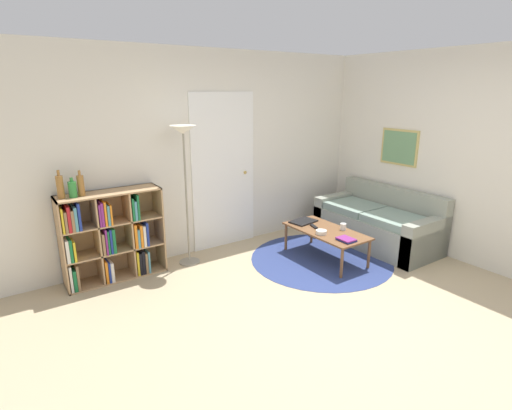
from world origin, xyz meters
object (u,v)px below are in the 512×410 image
object	(u,v)px
bottle_right	(81,185)
bowl	(321,232)
bottle_left	(60,187)
laptop	(303,221)
cup	(343,227)
coffee_table	(326,233)
floor_lamp	(184,148)
bookshelf	(110,237)
couch	(379,224)
bottle_middle	(73,189)

from	to	relation	value
bottle_right	bowl	bearing A→B (deg)	-22.59
bottle_left	laptop	bearing A→B (deg)	-11.54
cup	laptop	bearing A→B (deg)	112.93
laptop	bottle_right	size ratio (longest dim) A/B	1.36
coffee_table	floor_lamp	bearing A→B (deg)	149.73
bookshelf	floor_lamp	distance (m)	1.31
bookshelf	floor_lamp	size ratio (longest dim) A/B	0.65
bookshelf	bottle_right	world-z (taller)	bottle_right
couch	bottle_right	bearing A→B (deg)	164.81
couch	bottle_right	xyz separation A→B (m)	(-3.65, 0.99, 0.86)
bookshelf	couch	distance (m)	3.57
coffee_table	bottle_right	bearing A→B (deg)	159.96
coffee_table	bottle_left	bearing A→B (deg)	161.15
floor_lamp	cup	bearing A→B (deg)	-30.52
laptop	cup	distance (m)	0.56
laptop	bottle_middle	world-z (taller)	bottle_middle
bowl	bookshelf	bearing A→B (deg)	154.95
laptop	bottle_middle	xyz separation A→B (m)	(-2.70, 0.55, 0.71)
floor_lamp	bowl	distance (m)	1.94
bottle_right	coffee_table	bearing A→B (deg)	-20.04
bottle_left	bottle_right	distance (m)	0.20
bowl	bottle_middle	distance (m)	2.86
bookshelf	cup	world-z (taller)	bookshelf
couch	bowl	xyz separation A→B (m)	(-1.16, -0.05, 0.14)
floor_lamp	coffee_table	xyz separation A→B (m)	(1.50, -0.87, -1.09)
bottle_middle	bottle_right	world-z (taller)	bottle_right
laptop	coffee_table	bearing A→B (deg)	-85.18
couch	bowl	world-z (taller)	couch
bookshelf	bottle_left	world-z (taller)	bottle_left
floor_lamp	bottle_middle	xyz separation A→B (m)	(-1.23, 0.07, -0.33)
floor_lamp	bottle_left	world-z (taller)	floor_lamp
floor_lamp	bottle_right	distance (m)	1.19
bowl	cup	bearing A→B (deg)	-7.50
cup	bottle_right	bearing A→B (deg)	159.07
coffee_table	bottle_middle	distance (m)	2.99
cup	bookshelf	bearing A→B (deg)	157.03
floor_lamp	bottle_left	size ratio (longest dim) A/B	5.75
bottle_middle	bottle_right	size ratio (longest dim) A/B	0.77
coffee_table	cup	world-z (taller)	cup
couch	laptop	bearing A→B (deg)	157.85
laptop	bottle_right	distance (m)	2.77
bookshelf	bottle_middle	bearing A→B (deg)	-174.41
bookshelf	bottle_middle	size ratio (longest dim) A/B	5.28
bookshelf	couch	size ratio (longest dim) A/B	0.65
couch	coffee_table	bearing A→B (deg)	178.46
laptop	bottle_right	xyz separation A→B (m)	(-2.61, 0.57, 0.74)
couch	cup	size ratio (longest dim) A/B	20.39
cup	floor_lamp	bearing A→B (deg)	149.48
bowl	couch	bearing A→B (deg)	2.27
coffee_table	bottle_left	distance (m)	3.11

